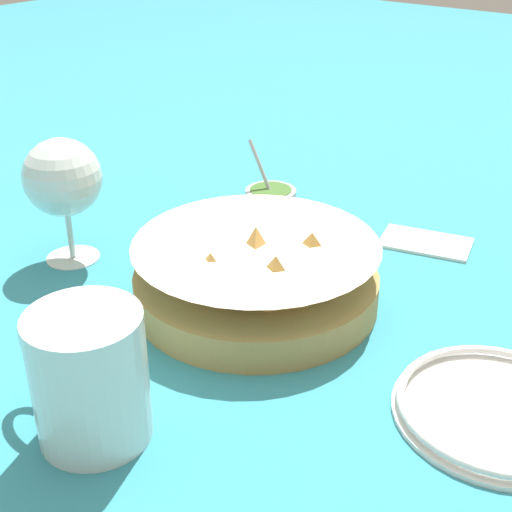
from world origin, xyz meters
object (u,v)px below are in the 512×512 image
at_px(sauce_cup, 271,202).
at_px(beer_mug, 89,381).
at_px(food_basket, 256,276).
at_px(side_plate, 497,409).
at_px(wine_glass, 63,181).

bearing_deg(sauce_cup, beer_mug, 107.97).
relative_size(food_basket, side_plate, 1.47).
distance_m(food_basket, sauce_cup, 0.22).
distance_m(wine_glass, side_plate, 0.53).
height_order(sauce_cup, side_plate, sauce_cup).
height_order(wine_glass, side_plate, wine_glass).
distance_m(sauce_cup, wine_glass, 0.28).
distance_m(food_basket, wine_glass, 0.26).
relative_size(wine_glass, side_plate, 0.84).
relative_size(wine_glass, beer_mug, 1.10).
bearing_deg(wine_glass, sauce_cup, -116.86).
xyz_separation_m(wine_glass, side_plate, (-0.52, -0.04, -0.09)).
bearing_deg(food_basket, side_plate, 176.01).
bearing_deg(food_basket, beer_mug, 94.87).
height_order(food_basket, beer_mug, beer_mug).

